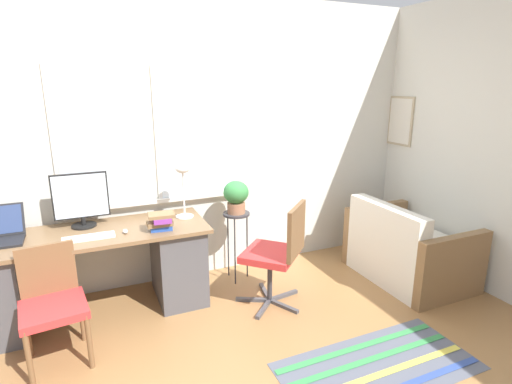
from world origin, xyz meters
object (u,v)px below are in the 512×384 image
Objects in this scene: desk_chair_wooden at (52,301)px; couch_loveseat at (406,252)px; book_stack at (161,221)px; keyboard at (89,237)px; mouse at (125,231)px; plant_stand at (236,222)px; desk_lamp at (183,178)px; office_chair_swivel at (278,252)px; potted_plant at (236,195)px; monitor at (81,200)px.

desk_chair_wooden is 3.15m from couch_loveseat.
book_stack reaches higher than desk_chair_wooden.
keyboard is at bearing 81.80° from couch_loveseat.
desk_chair_wooden reaches higher than mouse.
book_stack reaches higher than plant_stand.
desk_lamp is at bearing 21.24° from mouse.
couch_loveseat is (1.40, -0.07, -0.22)m from office_chair_swivel.
mouse is 1.08m from potted_plant.
book_stack is at bearing -4.49° from keyboard.
monitor is 0.48m from mouse.
monitor is at bearing -68.31° from office_chair_swivel.
potted_plant is (0.00, 0.00, 0.27)m from plant_stand.
office_chair_swivel is (0.92, -0.30, -0.31)m from book_stack.
potted_plant is at bearing -119.71° from office_chair_swivel.
monitor is at bearing 177.03° from plant_stand.
mouse is 2.68m from couch_loveseat.
monitor reaches higher than potted_plant.
potted_plant reaches higher than book_stack.
potted_plant is (1.32, 0.24, 0.13)m from keyboard.
desk_lamp is (0.81, 0.21, 0.35)m from keyboard.
potted_plant reaches higher than desk_chair_wooden.
book_stack is 0.24× the size of office_chair_swivel.
couch_loveseat is at bearing -22.93° from potted_plant.
desk_lamp is at bearing -176.86° from potted_plant.
couch_loveseat is (2.90, -0.73, -0.69)m from monitor.
office_chair_swivel is (1.75, 0.02, 0.06)m from desk_chair_wooden.
book_stack is 0.20× the size of couch_loveseat.
monitor is 0.39m from keyboard.
mouse is 1.08m from plant_stand.
keyboard is at bearing -165.18° from desk_lamp.
desk_chair_wooden is 1.75m from office_chair_swivel.
plant_stand is at bearing 10.41° from keyboard.
mouse is 0.29× the size of book_stack.
monitor is 1.19× the size of keyboard.
monitor is at bearing 134.44° from mouse.
monitor is at bearing 95.12° from keyboard.
keyboard is (0.03, -0.31, -0.23)m from monitor.
plant_stand is at bearing 3.14° from desk_lamp.
plant_stand is at bearing 12.76° from mouse.
potted_plant is (1.05, 0.24, 0.12)m from mouse.
plant_stand is at bearing -2.97° from monitor.
couch_loveseat is (2.60, -0.42, -0.47)m from mouse.
desk_chair_wooden is 2.56× the size of potted_plant.
monitor is 1.46× the size of potted_plant.
keyboard is 0.54m from desk_chair_wooden.
mouse reaches higher than plant_stand.
desk_chair_wooden is at bearing -44.22° from office_chair_swivel.
monitor is at bearing 148.61° from book_stack.
office_chair_swivel is (1.51, -0.66, -0.47)m from monitor.
potted_plant reaches higher than keyboard.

